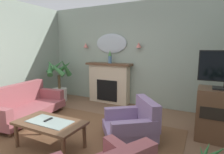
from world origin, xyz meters
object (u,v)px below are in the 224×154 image
coffee_table (50,125)px  fireplace (109,83)px  wall_sconce_right (139,45)px  tv_remote (48,120)px  tv_cabinet (222,115)px  mantel_vase_left (110,57)px  armchair_by_coffee_table (133,123)px  floral_couch (23,105)px  wall_mirror (111,44)px  wall_sconce_left (86,45)px  potted_plant_corner_palm (59,80)px

coffee_table → fireplace: bearing=97.3°
wall_sconce_right → tv_remote: (-0.57, -2.69, -1.21)m
coffee_table → tv_cabinet: (2.43, 1.54, 0.07)m
wall_sconce_right → tv_cabinet: wall_sconce_right is taller
mantel_vase_left → armchair_by_coffee_table: 2.44m
wall_sconce_right → armchair_by_coffee_table: size_ratio=0.12×
coffee_table → floral_couch: (-1.46, 0.63, -0.06)m
mantel_vase_left → tv_cabinet: 3.05m
wall_sconce_right → tv_cabinet: 2.55m
fireplace → wall_mirror: (-0.00, 0.14, 1.14)m
wall_mirror → floral_couch: wall_mirror is taller
fireplace → wall_sconce_right: 1.38m
wall_sconce_left → tv_cabinet: bearing=-18.0°
wall_mirror → coffee_table: bearing=-83.1°
mantel_vase_left → wall_sconce_right: bearing=8.5°
wall_sconce_right → fireplace: bearing=-173.8°
fireplace → floral_couch: fireplace is taller
wall_mirror → armchair_by_coffee_table: bearing=-53.4°
fireplace → coffee_table: (0.34, -2.62, -0.19)m
fireplace → wall_sconce_right: bearing=6.2°
tv_cabinet → tv_remote: bearing=-148.7°
floral_couch → armchair_by_coffee_table: 2.55m
mantel_vase_left → wall_mirror: bearing=106.4°
armchair_by_coffee_table → wall_mirror: bearing=126.6°
fireplace → wall_sconce_left: bearing=173.8°
mantel_vase_left → potted_plant_corner_palm: size_ratio=0.28×
wall_mirror → coffee_table: (0.34, -2.76, -1.33)m
tv_cabinet → fireplace: bearing=158.6°
floral_couch → fireplace: bearing=60.6°
fireplace → wall_sconce_left: (-0.85, 0.09, 1.09)m
wall_mirror → wall_sconce_right: 0.85m
wall_mirror → potted_plant_corner_palm: (-1.41, -0.67, -1.08)m
tv_cabinet → potted_plant_corner_palm: bearing=172.4°
floral_couch → potted_plant_corner_palm: (-0.29, 1.46, 0.31)m
wall_sconce_left → mantel_vase_left: bearing=-7.6°
fireplace → armchair_by_coffee_table: fireplace is taller
coffee_table → wall_mirror: bearing=96.9°
tv_remote → mantel_vase_left: bearing=95.2°
wall_sconce_left → tv_cabinet: size_ratio=0.16×
potted_plant_corner_palm → mantel_vase_left: bearing=18.9°
mantel_vase_left → wall_sconce_right: wall_sconce_right is taller
fireplace → floral_couch: (-1.12, -1.99, -0.25)m
mantel_vase_left → wall_sconce_right: size_ratio=2.59×
wall_sconce_left → armchair_by_coffee_table: size_ratio=0.12×
floral_couch → armchair_by_coffee_table: floral_couch is taller
tv_cabinet → potted_plant_corner_palm: size_ratio=0.69×
mantel_vase_left → tv_cabinet: size_ratio=0.40×
wall_sconce_left → tv_cabinet: wall_sconce_left is taller
armchair_by_coffee_table → potted_plant_corner_palm: bearing=156.3°
coffee_table → tv_cabinet: bearing=32.3°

